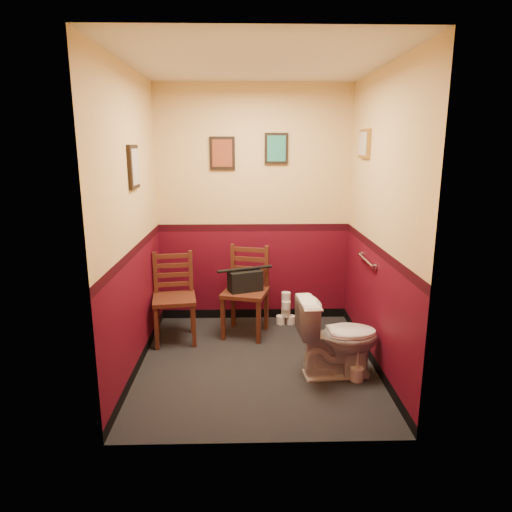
# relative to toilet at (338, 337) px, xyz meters

# --- Properties ---
(floor) EXTENTS (2.20, 2.40, 0.00)m
(floor) POSITION_rel_toilet_xyz_m (-0.72, 0.22, -0.36)
(floor) COLOR black
(floor) RESTS_ON ground
(ceiling) EXTENTS (2.20, 2.40, 0.00)m
(ceiling) POSITION_rel_toilet_xyz_m (-0.72, 0.22, 2.34)
(ceiling) COLOR silver
(ceiling) RESTS_ON ground
(wall_back) EXTENTS (2.20, 0.00, 2.70)m
(wall_back) POSITION_rel_toilet_xyz_m (-0.72, 1.42, 0.99)
(wall_back) COLOR #4A0716
(wall_back) RESTS_ON ground
(wall_front) EXTENTS (2.20, 0.00, 2.70)m
(wall_front) POSITION_rel_toilet_xyz_m (-0.72, -0.98, 0.99)
(wall_front) COLOR #4A0716
(wall_front) RESTS_ON ground
(wall_left) EXTENTS (0.00, 2.40, 2.70)m
(wall_left) POSITION_rel_toilet_xyz_m (-1.82, 0.22, 0.99)
(wall_left) COLOR #4A0716
(wall_left) RESTS_ON ground
(wall_right) EXTENTS (0.00, 2.40, 2.70)m
(wall_right) POSITION_rel_toilet_xyz_m (0.38, 0.22, 0.99)
(wall_right) COLOR #4A0716
(wall_right) RESTS_ON ground
(grab_bar) EXTENTS (0.05, 0.56, 0.06)m
(grab_bar) POSITION_rel_toilet_xyz_m (0.35, 0.47, 0.59)
(grab_bar) COLOR silver
(grab_bar) RESTS_ON wall_right
(framed_print_back_a) EXTENTS (0.28, 0.04, 0.36)m
(framed_print_back_a) POSITION_rel_toilet_xyz_m (-1.07, 1.40, 1.59)
(framed_print_back_a) COLOR black
(framed_print_back_a) RESTS_ON wall_back
(framed_print_back_b) EXTENTS (0.26, 0.04, 0.34)m
(framed_print_back_b) POSITION_rel_toilet_xyz_m (-0.47, 1.40, 1.64)
(framed_print_back_b) COLOR black
(framed_print_back_b) RESTS_ON wall_back
(framed_print_left) EXTENTS (0.04, 0.30, 0.38)m
(framed_print_left) POSITION_rel_toilet_xyz_m (-1.80, 0.32, 1.49)
(framed_print_left) COLOR black
(framed_print_left) RESTS_ON wall_left
(framed_print_right) EXTENTS (0.04, 0.34, 0.28)m
(framed_print_right) POSITION_rel_toilet_xyz_m (0.36, 0.82, 1.69)
(framed_print_right) COLOR olive
(framed_print_right) RESTS_ON wall_right
(toilet) EXTENTS (0.77, 0.47, 0.72)m
(toilet) POSITION_rel_toilet_xyz_m (0.00, 0.00, 0.00)
(toilet) COLOR white
(toilet) RESTS_ON floor
(toilet_brush) EXTENTS (0.12, 0.12, 0.43)m
(toilet_brush) POSITION_rel_toilet_xyz_m (0.16, -0.12, -0.29)
(toilet_brush) COLOR silver
(toilet_brush) RESTS_ON floor
(chair_left) EXTENTS (0.50, 0.50, 0.94)m
(chair_left) POSITION_rel_toilet_xyz_m (-1.58, 0.82, 0.11)
(chair_left) COLOR #4F2517
(chair_left) RESTS_ON floor
(chair_right) EXTENTS (0.55, 0.55, 0.97)m
(chair_right) POSITION_rel_toilet_xyz_m (-0.81, 0.96, 0.13)
(chair_right) COLOR #4F2517
(chair_right) RESTS_ON floor
(handbag) EXTENTS (0.39, 0.29, 0.26)m
(handbag) POSITION_rel_toilet_xyz_m (-0.83, 0.92, 0.26)
(handbag) COLOR black
(handbag) RESTS_ON chair_right
(tp_stack) EXTENTS (0.22, 0.13, 0.38)m
(tp_stack) POSITION_rel_toilet_xyz_m (-0.35, 1.21, -0.20)
(tp_stack) COLOR silver
(tp_stack) RESTS_ON floor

